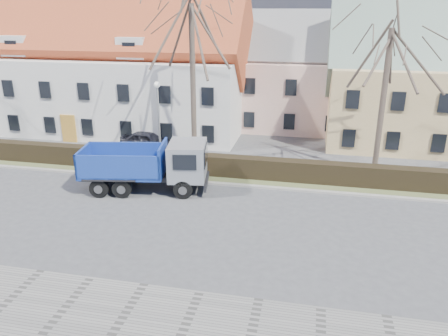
% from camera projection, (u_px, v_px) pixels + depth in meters
% --- Properties ---
extents(ground, '(120.00, 120.00, 0.00)m').
position_uv_depth(ground, '(188.00, 217.00, 22.35)').
color(ground, '#454547').
extents(sidewalk_near, '(80.00, 5.00, 0.08)m').
position_uv_depth(sidewalk_near, '(117.00, 328.00, 14.53)').
color(sidewalk_near, gray).
rests_on(sidewalk_near, ground).
extents(curb_far, '(80.00, 0.30, 0.12)m').
position_uv_depth(curb_far, '(209.00, 183.00, 26.55)').
color(curb_far, gray).
rests_on(curb_far, ground).
extents(grass_strip, '(80.00, 3.00, 0.10)m').
position_uv_depth(grass_strip, '(215.00, 174.00, 28.03)').
color(grass_strip, '#4F5831').
rests_on(grass_strip, ground).
extents(hedge, '(60.00, 0.90, 1.30)m').
position_uv_depth(hedge, '(215.00, 166.00, 27.64)').
color(hedge, black).
rests_on(hedge, ground).
extents(building_white, '(26.80, 10.80, 9.50)m').
position_uv_depth(building_white, '(95.00, 73.00, 37.92)').
color(building_white, silver).
rests_on(building_white, ground).
extents(building_pink, '(10.80, 8.80, 8.00)m').
position_uv_depth(building_pink, '(294.00, 81.00, 38.57)').
color(building_pink, '#DCAB9B').
rests_on(building_pink, ground).
extents(tree_1, '(9.20, 9.20, 12.65)m').
position_uv_depth(tree_1, '(193.00, 69.00, 28.36)').
color(tree_1, '#4A3D33').
rests_on(tree_1, ground).
extents(tree_2, '(8.00, 8.00, 11.00)m').
position_uv_depth(tree_2, '(384.00, 88.00, 26.33)').
color(tree_2, '#4A3D33').
rests_on(tree_2, ground).
extents(dump_truck, '(7.90, 4.04, 3.02)m').
position_uv_depth(dump_truck, '(140.00, 166.00, 25.17)').
color(dump_truck, navy).
rests_on(dump_truck, ground).
extents(streetlight, '(0.45, 0.45, 5.76)m').
position_uv_depth(streetlight, '(159.00, 125.00, 28.55)').
color(streetlight, '#9C9C9D').
rests_on(streetlight, ground).
extents(cart_frame, '(0.68, 0.47, 0.57)m').
position_uv_depth(cart_frame, '(169.00, 175.00, 27.15)').
color(cart_frame, silver).
rests_on(cart_frame, ground).
extents(parked_car_a, '(4.19, 1.86, 1.40)m').
position_uv_depth(parked_car_a, '(148.00, 141.00, 32.71)').
color(parked_car_a, black).
rests_on(parked_car_a, ground).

